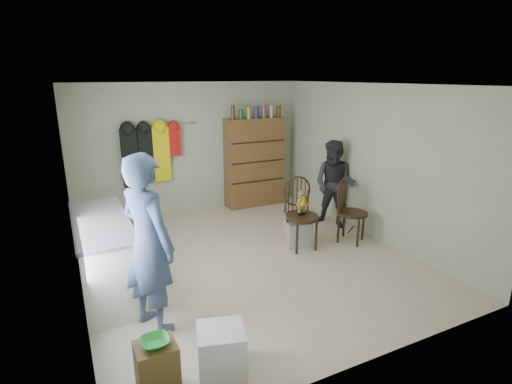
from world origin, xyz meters
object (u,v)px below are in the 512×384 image
chair_far (349,208)px  dresser (254,162)px  counter (104,255)px  chair_front (300,209)px

chair_far → dresser: (-0.51, 2.40, 0.36)m
counter → chair_far: bearing=-1.6°
dresser → counter: bearing=-144.3°
counter → chair_front: chair_front is taller
chair_front → counter: bearing=-174.5°
chair_far → dresser: size_ratio=0.50×
chair_front → dresser: 2.29m
counter → chair_far: chair_far is taller
chair_far → dresser: 2.48m
dresser → chair_far: bearing=-77.9°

